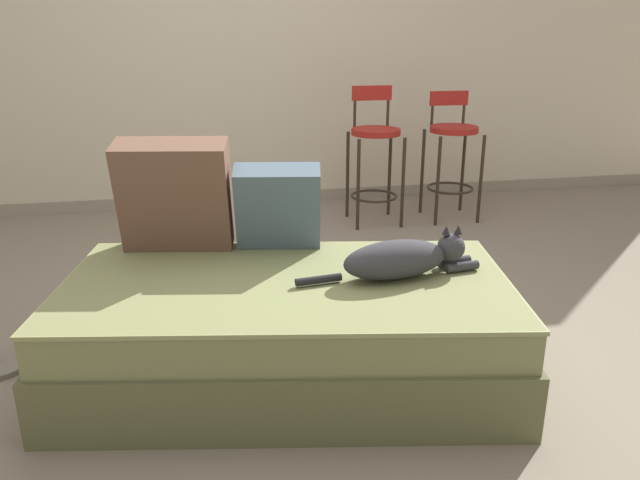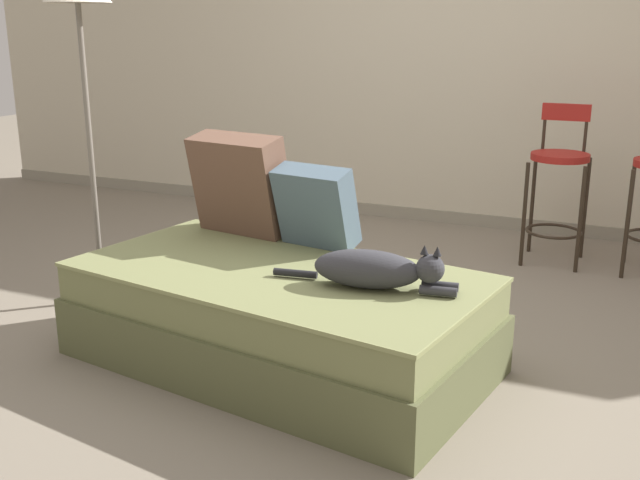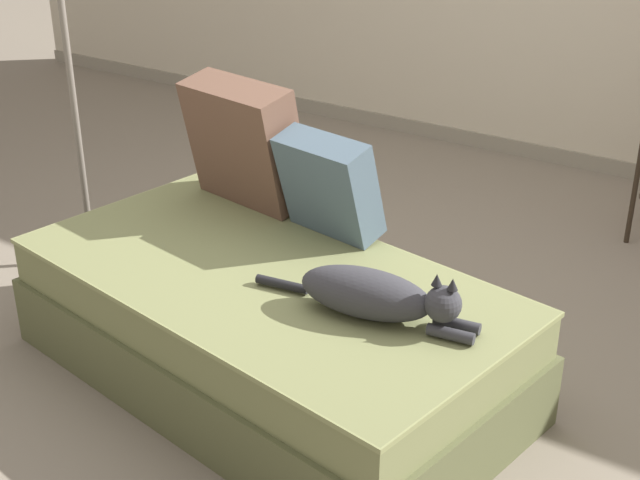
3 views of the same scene
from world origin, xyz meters
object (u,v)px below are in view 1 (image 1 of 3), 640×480
at_px(bar_stool_by_doorway, 452,147).
at_px(couch, 287,328).
at_px(throw_pillow_middle, 278,206).
at_px(bar_stool_near_window, 375,150).
at_px(throw_pillow_corner, 175,195).
at_px(cat, 402,258).

bearing_deg(bar_stool_by_doorway, couch, -126.70).
height_order(throw_pillow_middle, bar_stool_near_window, bar_stool_near_window).
height_order(couch, throw_pillow_middle, throw_pillow_middle).
height_order(throw_pillow_corner, throw_pillow_middle, throw_pillow_corner).
distance_m(couch, cat, 0.53).
xyz_separation_m(couch, cat, (0.45, -0.05, 0.28)).
height_order(couch, cat, cat).
bearing_deg(cat, bar_stool_near_window, 77.45).
bearing_deg(couch, cat, -6.12).
bearing_deg(couch, throw_pillow_middle, 87.42).
xyz_separation_m(cat, bar_stool_near_window, (0.45, 2.01, 0.02)).
bearing_deg(cat, couch, 173.88).
bearing_deg(bar_stool_by_doorway, throw_pillow_middle, -132.08).
bearing_deg(cat, throw_pillow_corner, 150.79).
distance_m(throw_pillow_corner, bar_stool_by_doorway, 2.43).
relative_size(couch, cat, 2.51).
bearing_deg(throw_pillow_middle, cat, -43.57).
height_order(throw_pillow_middle, bar_stool_by_doorway, bar_stool_by_doorway).
height_order(throw_pillow_middle, cat, throw_pillow_middle).
xyz_separation_m(couch, bar_stool_by_doorway, (1.46, 1.96, 0.31)).
distance_m(couch, bar_stool_by_doorway, 2.47).
height_order(throw_pillow_corner, bar_stool_near_window, bar_stool_near_window).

